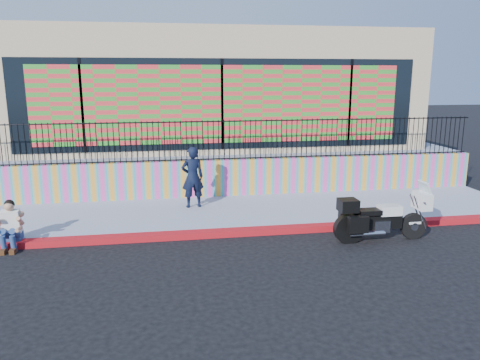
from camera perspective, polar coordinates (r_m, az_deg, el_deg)
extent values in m
plane|color=black|center=(11.30, 0.60, -6.68)|extent=(90.00, 90.00, 0.00)
cube|color=#AF0C25|center=(11.28, 0.61, -6.32)|extent=(16.00, 0.30, 0.15)
cube|color=gray|center=(12.83, -0.68, -3.96)|extent=(16.00, 3.00, 0.15)
cube|color=#FD42A9|center=(14.21, -1.67, 0.29)|extent=(16.00, 0.20, 1.10)
cube|color=gray|center=(19.20, -3.74, 3.29)|extent=(16.00, 10.00, 1.25)
cube|color=tan|center=(18.75, -3.80, 11.13)|extent=(14.00, 8.00, 4.00)
cube|color=black|center=(14.77, -2.20, 9.19)|extent=(12.60, 0.04, 2.80)
cube|color=#EA3436|center=(14.75, -2.18, 9.18)|extent=(11.48, 0.02, 2.40)
cylinder|color=black|center=(11.67, 20.36, -5.28)|extent=(0.62, 0.13, 0.62)
cylinder|color=black|center=(10.98, 13.11, -5.91)|extent=(0.62, 0.13, 0.62)
cube|color=black|center=(11.26, 16.90, -4.83)|extent=(0.89, 0.26, 0.32)
cube|color=silver|center=(11.26, 16.66, -5.30)|extent=(0.37, 0.32, 0.28)
cube|color=silver|center=(11.26, 17.75, -3.50)|extent=(0.51, 0.30, 0.22)
cube|color=black|center=(11.05, 15.46, -3.75)|extent=(0.51, 0.32, 0.11)
cube|color=silver|center=(11.59, 21.32, -2.36)|extent=(0.28, 0.49, 0.39)
cube|color=silver|center=(11.54, 21.59, -0.91)|extent=(0.17, 0.43, 0.32)
cube|color=black|center=(10.80, 13.03, -3.02)|extent=(0.41, 0.39, 0.28)
cube|color=black|center=(10.71, 14.20, -5.30)|extent=(0.45, 0.17, 0.37)
cube|color=black|center=(11.20, 13.06, -4.44)|extent=(0.45, 0.17, 0.37)
cube|color=silver|center=(11.64, 20.40, -4.85)|extent=(0.30, 0.15, 0.06)
imported|color=black|center=(12.94, -5.80, 0.35)|extent=(0.67, 0.49, 1.70)
cube|color=navy|center=(11.66, -25.88, -6.14)|extent=(0.36, 0.28, 0.18)
cube|color=white|center=(11.52, -26.10, -4.56)|extent=(0.38, 0.27, 0.54)
sphere|color=tan|center=(11.39, -26.34, -2.88)|extent=(0.21, 0.21, 0.21)
cube|color=#472814|center=(11.35, -26.89, -7.76)|extent=(0.11, 0.26, 0.10)
cube|color=#472814|center=(11.29, -25.91, -7.76)|extent=(0.11, 0.26, 0.10)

